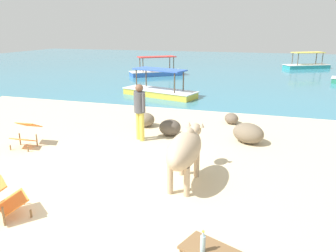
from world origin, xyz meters
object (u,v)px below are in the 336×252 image
boat_teal (307,65)px  boat_blue (157,71)px  deck_chair_near (26,133)px  cow (185,149)px  person_standing (140,108)px  bottle (203,243)px  boat_yellow (160,90)px  deck_chair_far (2,197)px

boat_teal → boat_blue: (-10.19, -7.40, 0.00)m
deck_chair_near → boat_teal: bearing=152.3°
cow → boat_blue: size_ratio=0.56×
person_standing → boat_teal: bearing=-160.3°
bottle → person_standing: size_ratio=0.18×
boat_blue → boat_yellow: bearing=73.1°
person_standing → boat_teal: size_ratio=0.43×
deck_chair_far → cow: bearing=-14.1°
cow → boat_yellow: boat_yellow is taller
person_standing → boat_teal: person_standing is taller
deck_chair_far → boat_yellow: size_ratio=0.24×
boat_teal → boat_blue: bearing=-173.0°
boat_blue → boat_teal: bearing=179.0°
bottle → deck_chair_near: bottle is taller
boat_yellow → deck_chair_far: bearing=110.3°
cow → boat_teal: bearing=-11.1°
boat_teal → boat_yellow: (-7.79, -14.01, 0.00)m
bottle → boat_blue: (-6.68, 17.63, -0.26)m
boat_yellow → boat_blue: size_ratio=1.06×
deck_chair_far → deck_chair_near: bearing=70.6°
boat_teal → boat_blue: size_ratio=1.04×
boat_teal → boat_yellow: 16.03m
boat_teal → bottle: bearing=-127.0°
bottle → boat_teal: bearing=82.0°
deck_chair_far → boat_teal: boat_teal is taller
boat_yellow → boat_blue: 7.03m
person_standing → boat_blue: size_ratio=0.45×
person_standing → boat_yellow: person_standing is taller
bottle → boat_blue: size_ratio=0.08×
bottle → boat_blue: 18.86m
bottle → deck_chair_far: size_ratio=0.32×
bottle → deck_chair_near: (-5.51, 3.39, -0.13)m
deck_chair_far → boat_teal: bearing=20.8°
cow → deck_chair_near: cow is taller
deck_chair_near → deck_chair_far: (2.03, -3.02, 0.00)m
boat_yellow → boat_blue: same height
deck_chair_near → boat_yellow: boat_yellow is taller
bottle → boat_yellow: size_ratio=0.08×
deck_chair_near → boat_blue: 14.29m
cow → deck_chair_near: (-4.65, 0.88, -0.38)m
deck_chair_near → boat_blue: (-1.16, 14.25, -0.13)m
cow → person_standing: 2.98m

